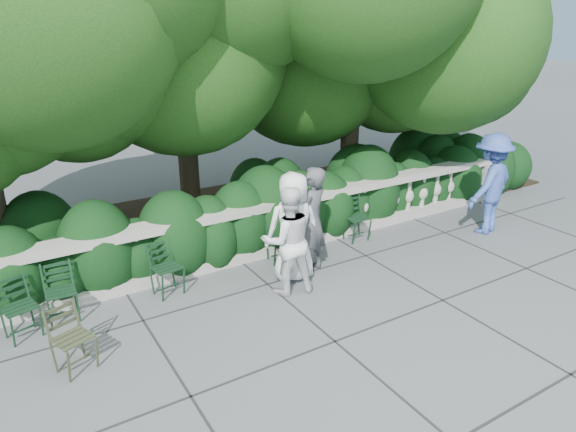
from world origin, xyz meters
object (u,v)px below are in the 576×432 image
chair_c (174,297)px  person_businessman (293,227)px  chair_e (294,263)px  chair_weathered (85,374)px  chair_f (360,242)px  person_casual_man (288,240)px  person_woman_grey (311,221)px  chair_a (67,325)px  chair_b (30,341)px  chair_d (284,264)px  person_older_blue (490,184)px

chair_c → person_businessman: (1.88, -0.41, 0.89)m
chair_e → chair_weathered: 3.88m
chair_c → chair_f: (3.69, 0.11, 0.00)m
person_casual_man → person_woman_grey: bearing=-138.3°
chair_a → chair_b: bearing=-160.0°
person_woman_grey → chair_d: bearing=-86.6°
person_older_blue → chair_weathered: bearing=-9.2°
chair_a → chair_weathered: 1.23m
chair_e → person_businessman: person_businessman is taller
chair_c → person_casual_man: bearing=-33.6°
chair_c → person_woman_grey: (2.25, -0.37, 0.90)m
person_woman_grey → person_businessman: bearing=-17.9°
chair_b → person_businessman: bearing=-19.3°
chair_a → person_businessman: 3.54m
chair_b → chair_d: bearing=-12.0°
chair_d → chair_weathered: (-3.53, -1.26, 0.00)m
chair_d → person_businessman: size_ratio=0.47×
chair_f → person_older_blue: size_ratio=0.43×
chair_a → chair_d: same height
chair_d → person_woman_grey: 1.04m
person_businessman → chair_b: bearing=6.6°
chair_b → chair_weathered: 1.18m
chair_d → person_woman_grey: person_woman_grey is taller
chair_b → chair_e: bearing=-12.9°
chair_b → chair_f: size_ratio=1.00×
chair_f → person_businessman: person_businessman is taller
person_businessman → chair_c: bearing=-1.0°
person_older_blue → person_businessman: bearing=-16.7°
person_businessman → person_casual_man: person_businessman is taller
chair_a → chair_e: bearing=2.4°
chair_b → person_casual_man: 3.74m
chair_a → chair_f: (5.21, 0.05, 0.00)m
chair_f → chair_d: bearing=-176.4°
chair_weathered → person_businessman: bearing=-7.4°
person_woman_grey → person_older_blue: person_older_blue is taller
person_casual_man → person_older_blue: size_ratio=0.86×
chair_weathered → person_casual_man: 3.26m
chair_b → person_woman_grey: (4.25, -0.28, 0.90)m
chair_c → person_businessman: bearing=-21.7°
chair_a → person_businessman: person_businessman is taller
chair_a → chair_b: (-0.48, -0.15, 0.00)m
chair_e → chair_f: size_ratio=1.00×
person_businessman → person_casual_man: bearing=58.5°
chair_e → person_older_blue: person_older_blue is taller
person_older_blue → chair_e: bearing=-23.3°
chair_b → person_casual_man: person_casual_man is taller
person_businessman → chair_e: bearing=-112.7°
chair_a → chair_b: 0.50m
chair_c → chair_weathered: same height
chair_b → person_older_blue: size_ratio=0.43×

